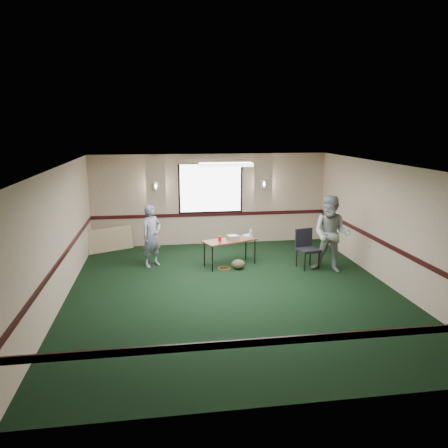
{
  "coord_description": "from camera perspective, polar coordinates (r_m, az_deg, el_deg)",
  "views": [
    {
      "loc": [
        -1.51,
        -8.76,
        3.48
      ],
      "look_at": [
        0.0,
        1.3,
        1.2
      ],
      "focal_mm": 35.0,
      "sensor_mm": 36.0,
      "label": 1
    }
  ],
  "objects": [
    {
      "name": "room_shell",
      "position": [
        11.15,
        -0.63,
        2.82
      ],
      "size": [
        8.0,
        8.02,
        8.0
      ],
      "color": "tan",
      "rests_on": "ground"
    },
    {
      "name": "cable_coil",
      "position": [
        10.99,
        0.01,
        -5.78
      ],
      "size": [
        0.4,
        0.4,
        0.02
      ],
      "primitive_type": "torus",
      "rotation": [
        0.0,
        0.0,
        0.35
      ],
      "color": "red",
      "rests_on": "ground"
    },
    {
      "name": "folded_table",
      "position": [
        12.84,
        -14.64,
        -1.97
      ],
      "size": [
        1.26,
        0.75,
        0.67
      ],
      "primitive_type": "cube",
      "rotation": [
        -0.21,
        0.0,
        0.46
      ],
      "color": "#9A7B5F",
      "rests_on": "ground"
    },
    {
      "name": "person_left",
      "position": [
        11.13,
        -9.42,
        -1.52
      ],
      "size": [
        0.69,
        0.66,
        1.58
      ],
      "primitive_type": "imported",
      "rotation": [
        0.0,
        0.0,
        0.69
      ],
      "color": "#424F92",
      "rests_on": "ground"
    },
    {
      "name": "ground",
      "position": [
        9.55,
        1.17,
        -8.75
      ],
      "size": [
        8.0,
        8.0,
        0.0
      ],
      "primitive_type": "plane",
      "color": "black",
      "rests_on": "ground"
    },
    {
      "name": "folding_table",
      "position": [
        11.06,
        0.77,
        -2.33
      ],
      "size": [
        1.45,
        0.99,
        0.67
      ],
      "rotation": [
        0.0,
        0.0,
        0.37
      ],
      "color": "#522517",
      "rests_on": "ground"
    },
    {
      "name": "game_console",
      "position": [
        11.37,
        3.12,
        -1.53
      ],
      "size": [
        0.27,
        0.26,
        0.05
      ],
      "primitive_type": "cube",
      "rotation": [
        0.0,
        0.0,
        0.56
      ],
      "color": "white",
      "rests_on": "folding_table"
    },
    {
      "name": "conference_chair",
      "position": [
        11.15,
        10.67,
        -2.74
      ],
      "size": [
        0.57,
        0.58,
        0.97
      ],
      "rotation": [
        0.0,
        0.0,
        0.21
      ],
      "color": "black",
      "rests_on": "ground"
    },
    {
      "name": "person_right",
      "position": [
        10.84,
        13.84,
        -1.3
      ],
      "size": [
        1.15,
        1.09,
        1.88
      ],
      "primitive_type": "imported",
      "rotation": [
        0.0,
        0.0,
        -0.57
      ],
      "color": "#779CBA",
      "rests_on": "ground"
    },
    {
      "name": "duffel_bag",
      "position": [
        10.92,
        1.87,
        -5.29
      ],
      "size": [
        0.41,
        0.35,
        0.24
      ],
      "primitive_type": "ellipsoid",
      "rotation": [
        0.0,
        0.0,
        0.29
      ],
      "color": "brown",
      "rests_on": "ground"
    },
    {
      "name": "water_bottle",
      "position": [
        11.29,
        3.51,
        -1.23
      ],
      "size": [
        0.06,
        0.06,
        0.21
      ],
      "primitive_type": "cylinder",
      "color": "#93D7F1",
      "rests_on": "folding_table"
    },
    {
      "name": "projector",
      "position": [
        11.12,
        1.17,
        -1.74
      ],
      "size": [
        0.33,
        0.3,
        0.09
      ],
      "primitive_type": "cube",
      "rotation": [
        0.0,
        0.0,
        0.3
      ],
      "color": "#93939B",
      "rests_on": "folding_table"
    },
    {
      "name": "red_cup",
      "position": [
        10.9,
        -0.56,
        -1.93
      ],
      "size": [
        0.09,
        0.09,
        0.13
      ],
      "primitive_type": "cylinder",
      "color": "red",
      "rests_on": "folding_table"
    }
  ]
}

